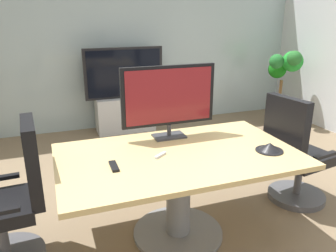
% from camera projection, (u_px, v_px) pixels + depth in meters
% --- Properties ---
extents(ground_plane, '(7.31, 7.31, 0.00)m').
position_uv_depth(ground_plane, '(186.00, 220.00, 3.10)').
color(ground_plane, '#7A664C').
extents(wall_back_glass_partition, '(6.31, 0.10, 2.62)m').
position_uv_depth(wall_back_glass_partition, '(115.00, 45.00, 5.29)').
color(wall_back_glass_partition, '#9EB2B7').
rests_on(wall_back_glass_partition, ground).
extents(conference_table, '(1.88, 1.12, 0.75)m').
position_uv_depth(conference_table, '(179.00, 176.00, 2.73)').
color(conference_table, tan).
rests_on(conference_table, ground).
extents(office_chair_left, '(0.61, 0.59, 1.09)m').
position_uv_depth(office_chair_left, '(13.00, 206.00, 2.47)').
color(office_chair_left, '#4C4C51').
rests_on(office_chair_left, ground).
extents(office_chair_right, '(0.63, 0.61, 1.09)m').
position_uv_depth(office_chair_right, '(294.00, 159.00, 3.27)').
color(office_chair_right, '#4C4C51').
rests_on(office_chair_right, ground).
extents(tv_monitor, '(0.84, 0.18, 0.64)m').
position_uv_depth(tv_monitor, '(169.00, 98.00, 2.91)').
color(tv_monitor, '#333338').
rests_on(tv_monitor, conference_table).
extents(wall_display_unit, '(1.20, 0.36, 1.31)m').
position_uv_depth(wall_display_unit, '(125.00, 104.00, 5.27)').
color(wall_display_unit, '#B7BABC').
rests_on(wall_display_unit, ground).
extents(potted_plant, '(0.59, 0.68, 1.24)m').
position_uv_depth(potted_plant, '(283.00, 78.00, 5.57)').
color(potted_plant, brown).
rests_on(potted_plant, ground).
extents(conference_phone, '(0.22, 0.22, 0.07)m').
position_uv_depth(conference_phone, '(270.00, 147.00, 2.71)').
color(conference_phone, black).
rests_on(conference_phone, conference_table).
extents(remote_control, '(0.05, 0.17, 0.02)m').
position_uv_depth(remote_control, '(114.00, 166.00, 2.43)').
color(remote_control, black).
rests_on(remote_control, conference_table).
extents(whiteboard_marker, '(0.12, 0.09, 0.02)m').
position_uv_depth(whiteboard_marker, '(160.00, 155.00, 2.61)').
color(whiteboard_marker, silver).
rests_on(whiteboard_marker, conference_table).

